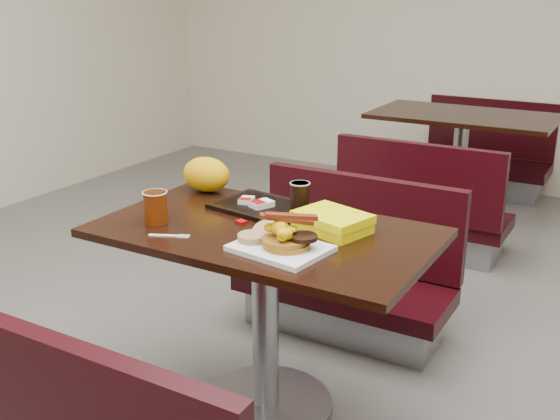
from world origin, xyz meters
The scene contains 25 objects.
floor centered at (0.00, 0.00, 0.00)m, with size 6.00×7.00×0.01m, color #65625E.
wall_back centered at (0.00, 3.50, 1.40)m, with size 6.00×0.01×2.80m, color beige.
table_near centered at (0.00, 0.00, 0.38)m, with size 1.20×0.70×0.75m, color black, non-canonical shape.
bench_near_n centered at (0.00, 0.70, 0.36)m, with size 1.00×0.46×0.72m, color black, non-canonical shape.
table_far centered at (0.00, 2.60, 0.38)m, with size 1.20×0.70×0.75m, color black, non-canonical shape.
bench_far_s centered at (0.00, 1.90, 0.36)m, with size 1.00×0.46×0.72m, color black, non-canonical shape.
bench_far_n centered at (0.00, 3.30, 0.36)m, with size 1.00×0.46×0.72m, color black, non-canonical shape.
platter centered at (0.15, -0.15, 0.76)m, with size 0.30×0.23×0.02m, color white.
pancake_stack centered at (0.18, -0.15, 0.78)m, with size 0.15×0.15×0.03m, color #9C691A.
sausage_patty centered at (0.23, -0.14, 0.81)m, with size 0.09×0.09×0.01m, color black.
scrambled_eggs centered at (0.15, -0.16, 0.83)m, with size 0.10×0.09×0.05m, color yellow.
bacon_strips centered at (0.17, -0.14, 0.86)m, with size 0.18×0.08×0.01m, color #440704, non-canonical shape.
muffin_bottom centered at (0.05, -0.16, 0.78)m, with size 0.10×0.10×0.02m, color #A38556.
muffin_top centered at (0.07, -0.10, 0.79)m, with size 0.10×0.10×0.02m, color #A38556.
coffee_cup_near centered at (-0.38, -0.14, 0.81)m, with size 0.08×0.08×0.12m, color #872C04.
fork centered at (-0.27, -0.24, 0.75)m, with size 0.14×0.03×0.00m, color white, non-canonical shape.
knife centered at (0.22, -0.06, 0.75)m, with size 0.19×0.02×0.00m, color white.
condiment_syrup centered at (-0.02, 0.02, 0.76)m, with size 0.04×0.03×0.01m, color #B76B07.
condiment_ketchup centered at (-0.11, 0.01, 0.75)m, with size 0.04×0.03×0.01m, color #8C0504.
tray centered at (-0.12, 0.19, 0.76)m, with size 0.38×0.27×0.02m, color black.
hashbrown_sleeve_left centered at (-0.19, 0.18, 0.78)m, with size 0.05×0.07×0.02m, color silver.
hashbrown_sleeve_right centered at (-0.11, 0.16, 0.78)m, with size 0.06×0.08×0.02m, color silver.
coffee_cup_far centered at (0.02, 0.23, 0.82)m, with size 0.07×0.07×0.10m, color black.
clamshell centered at (0.22, 0.10, 0.78)m, with size 0.25×0.19×0.07m, color #F6E504.
paper_bag centered at (-0.45, 0.27, 0.82)m, with size 0.21×0.15×0.15m, color #EAA407.
Camera 1 is at (1.17, -1.91, 1.58)m, focal length 42.83 mm.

